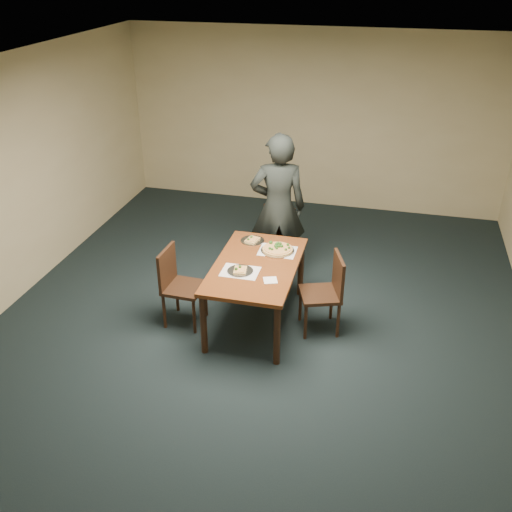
% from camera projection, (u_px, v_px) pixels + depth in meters
% --- Properties ---
extents(ground, '(8.00, 8.00, 0.00)m').
position_uv_depth(ground, '(251.00, 342.00, 6.23)').
color(ground, black).
rests_on(ground, ground).
extents(room_shell, '(8.00, 8.00, 8.00)m').
position_uv_depth(room_shell, '(251.00, 194.00, 5.40)').
color(room_shell, '#CCBD8D').
rests_on(room_shell, ground).
extents(dining_table, '(0.90, 1.50, 0.75)m').
position_uv_depth(dining_table, '(256.00, 271.00, 6.28)').
color(dining_table, '#552811').
rests_on(dining_table, ground).
extents(chair_far, '(0.47, 0.47, 0.91)m').
position_uv_depth(chair_far, '(276.00, 238.00, 7.33)').
color(chair_far, black).
rests_on(chair_far, ground).
extents(chair_left, '(0.44, 0.44, 0.91)m').
position_uv_depth(chair_left, '(177.00, 282.00, 6.36)').
color(chair_left, black).
rests_on(chair_left, ground).
extents(chair_right, '(0.53, 0.53, 0.91)m').
position_uv_depth(chair_right, '(327.00, 289.00, 6.22)').
color(chair_right, black).
rests_on(chair_right, ground).
extents(diner, '(0.79, 0.63, 1.91)m').
position_uv_depth(diner, '(278.00, 208.00, 7.08)').
color(diner, black).
rests_on(diner, ground).
extents(placemat_main, '(0.42, 0.32, 0.00)m').
position_uv_depth(placemat_main, '(277.00, 251.00, 6.50)').
color(placemat_main, white).
rests_on(placemat_main, dining_table).
extents(placemat_near, '(0.40, 0.30, 0.00)m').
position_uv_depth(placemat_near, '(240.00, 272.00, 6.09)').
color(placemat_near, white).
rests_on(placemat_near, dining_table).
extents(pizza_pan, '(0.38, 0.38, 0.07)m').
position_uv_depth(pizza_pan, '(278.00, 249.00, 6.50)').
color(pizza_pan, silver).
rests_on(pizza_pan, dining_table).
extents(slice_plate_near, '(0.28, 0.28, 0.06)m').
position_uv_depth(slice_plate_near, '(240.00, 270.00, 6.08)').
color(slice_plate_near, silver).
rests_on(slice_plate_near, dining_table).
extents(slice_plate_far, '(0.28, 0.28, 0.06)m').
position_uv_depth(slice_plate_far, '(252.00, 240.00, 6.72)').
color(slice_plate_far, silver).
rests_on(slice_plate_far, dining_table).
extents(napkin, '(0.18, 0.18, 0.01)m').
position_uv_depth(napkin, '(270.00, 280.00, 5.92)').
color(napkin, white).
rests_on(napkin, dining_table).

